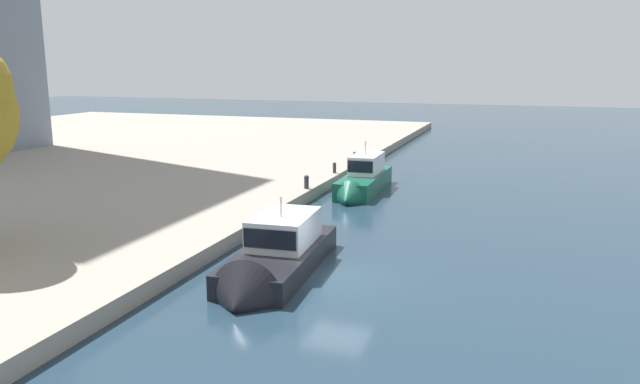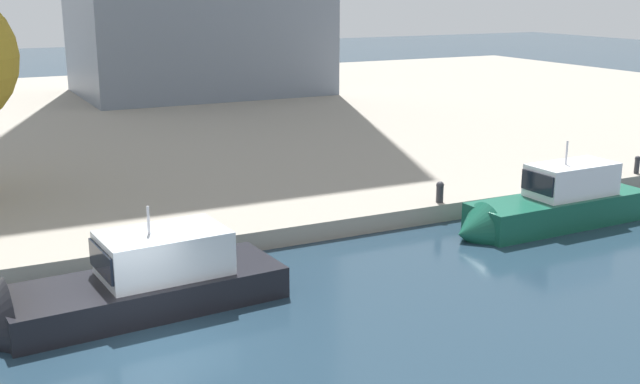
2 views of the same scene
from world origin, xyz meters
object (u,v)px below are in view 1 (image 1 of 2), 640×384
at_px(motor_yacht_1, 275,261).
at_px(mooring_bollard_0, 354,157).
at_px(motor_yacht_2, 363,183).
at_px(mooring_bollard_2, 334,167).
at_px(mooring_bollard_1, 306,181).

xyz_separation_m(motor_yacht_1, mooring_bollard_0, (24.55, 3.68, 0.59)).
bearing_deg(mooring_bollard_0, motor_yacht_2, -160.26).
height_order(mooring_bollard_0, mooring_bollard_2, mooring_bollard_0).
xyz_separation_m(motor_yacht_1, motor_yacht_2, (16.76, 0.89, 0.09)).
height_order(motor_yacht_2, mooring_bollard_1, motor_yacht_2).
relative_size(mooring_bollard_0, mooring_bollard_1, 0.97).
relative_size(motor_yacht_1, mooring_bollard_0, 10.97).
height_order(motor_yacht_2, mooring_bollard_0, motor_yacht_2).
bearing_deg(motor_yacht_2, motor_yacht_1, 1.52).
bearing_deg(mooring_bollard_1, mooring_bollard_2, 0.38).
distance_m(motor_yacht_1, mooring_bollard_0, 24.83).
bearing_deg(mooring_bollard_2, mooring_bollard_0, -0.01).
bearing_deg(motor_yacht_2, mooring_bollard_1, -41.79).
distance_m(motor_yacht_2, mooring_bollard_0, 8.30).
xyz_separation_m(mooring_bollard_0, mooring_bollard_1, (-11.05, -0.04, 0.01)).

